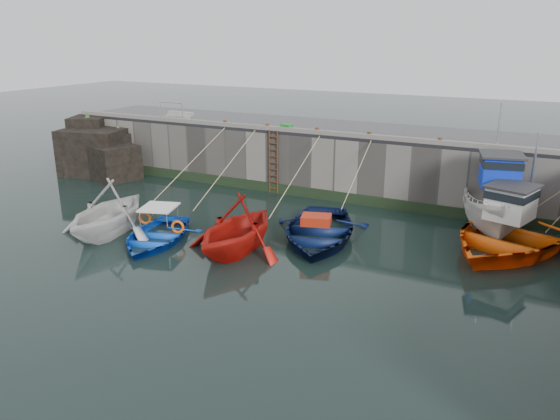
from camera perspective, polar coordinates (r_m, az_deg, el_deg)
The scene contains 24 objects.
ground at distance 18.90m, azimuth -9.37°, elevation -6.40°, with size 120.00×120.00×0.00m, color black.
quay_back at distance 28.92m, azimuth 5.22°, elevation 5.43°, with size 30.00×5.00×3.00m, color slate.
road_back at distance 28.63m, azimuth 5.31°, elevation 8.52°, with size 30.00×5.00×0.16m, color black.
kerb_back at distance 26.46m, azimuth 3.40°, elevation 8.19°, with size 30.00×0.30×0.20m, color slate.
algae_back at distance 26.96m, azimuth 3.12°, elevation 1.81°, with size 30.00×0.08×0.50m, color black.
rock_outcrop at distance 33.32m, azimuth -18.33°, elevation 5.83°, with size 5.85×4.24×3.41m.
ladder at distance 27.42m, azimuth -0.70°, elevation 5.01°, with size 0.51×0.08×3.20m.
boat_near_white at distance 23.21m, azimuth -17.35°, elevation -2.34°, with size 4.14×4.80×2.53m, color silver.
boat_near_white_rope at distance 27.12m, azimuth -9.43°, elevation 1.14°, with size 0.04×6.43×3.10m, color tan, non-canonical shape.
boat_near_blue at distance 21.94m, azimuth -12.83°, elevation -3.13°, with size 3.21×4.49×0.93m, color blue.
boat_near_blue_rope at distance 26.00m, azimuth -5.38°, elevation 0.58°, with size 0.04×6.24×3.10m, color tan, non-canonical shape.
boat_near_blacktrim at distance 20.49m, azimuth -4.48°, elevation -4.25°, with size 4.01×4.64×2.45m, color red.
boat_near_blacktrim_rope at distance 24.67m, azimuth 1.64°, elevation -0.31°, with size 0.04×5.74×3.10m, color tan, non-canonical shape.
boat_near_navy at distance 21.63m, azimuth 4.01°, elevation -3.01°, with size 4.09×5.72×1.19m, color #09163D.
boat_near_navy_rope at distance 24.98m, azimuth 7.44°, elevation -0.22°, with size 0.04×3.68×3.10m, color tan, non-canonical shape.
boat_far_white at distance 23.86m, azimuth 21.41°, elevation 0.34°, with size 3.63×6.53×5.38m.
boat_far_orange at distance 22.54m, azimuth 23.13°, elevation -2.21°, with size 7.46×8.87×4.57m.
fish_crate at distance 27.23m, azimuth 0.68°, elevation 8.63°, with size 0.53×0.36×0.33m, color #167C20.
railing at distance 31.81m, azimuth -10.55°, elevation 9.74°, with size 1.60×1.05×1.00m.
bollard_a at distance 28.88m, azimuth -5.75°, elevation 9.03°, with size 0.18×0.18×0.28m, color #3F1E0F.
bollard_b at distance 27.62m, azimuth -1.32°, elevation 8.71°, with size 0.18×0.18×0.28m, color #3F1E0F.
bollard_c at distance 26.46m, azimuth 3.89°, elevation 8.27°, with size 0.18×0.18×0.28m, color #3F1E0F.
bollard_d at distance 25.57m, azimuth 9.30°, elevation 7.74°, with size 0.18×0.18×0.28m, color #3F1E0F.
bollard_e at distance 24.80m, azimuth 16.38°, elevation 6.94°, with size 0.18×0.18×0.28m, color #3F1E0F.
Camera 1 is at (10.45, -13.75, 7.69)m, focal length 35.00 mm.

